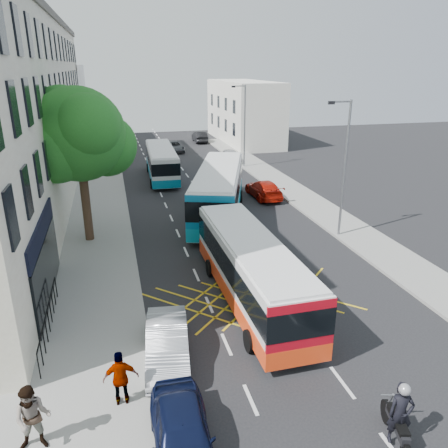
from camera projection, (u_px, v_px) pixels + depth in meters
ground at (342, 382)px, 14.50m from camera, size 120.00×120.00×0.00m
pavement_left at (90, 240)px, 26.14m from camera, size 5.00×70.00×0.15m
pavement_right at (333, 218)px, 29.88m from camera, size 3.00×70.00×0.15m
terrace_main at (5, 112)px, 31.21m from camera, size 8.30×45.00×13.50m
terrace_far at (54, 104)px, 59.57m from camera, size 8.00×20.00×10.00m
building_right at (243, 112)px, 59.40m from camera, size 6.00×18.00×8.00m
street_tree at (78, 136)px, 23.98m from camera, size 6.30×5.70×8.80m
lamp_near at (344, 163)px, 25.30m from camera, size 1.45×0.15×8.00m
lamp_far at (244, 122)px, 43.50m from camera, size 1.45×0.15×8.00m
railings at (48, 319)px, 16.81m from camera, size 0.08×5.60×1.14m
bus_near at (251, 269)px, 19.03m from camera, size 2.71×10.50×2.95m
bus_mid at (219, 191)px, 29.94m from camera, size 6.49×12.32×3.39m
bus_far at (161, 162)px, 40.32m from camera, size 2.84×10.28×2.86m
motorbike at (400, 417)px, 11.81m from camera, size 0.89×2.27×2.06m
parked_car_blue at (182, 435)px, 11.57m from camera, size 1.73×4.06×1.37m
parked_car_silver at (167, 343)px, 15.42m from camera, size 1.91×4.29×1.37m
red_hatchback at (264, 189)px, 34.61m from camera, size 1.99×4.77×1.38m
distant_car_grey at (174, 147)px, 53.11m from camera, size 2.26×4.50×1.22m
distant_car_silver at (229, 155)px, 47.34m from camera, size 1.97×4.42×1.48m
distant_car_dark at (200, 137)px, 59.73m from camera, size 1.65×4.53×1.49m
pedestrian_near at (33, 419)px, 11.53m from camera, size 0.99×0.79×1.97m
pedestrian_far at (121, 378)px, 13.14m from camera, size 1.07×0.47×1.82m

